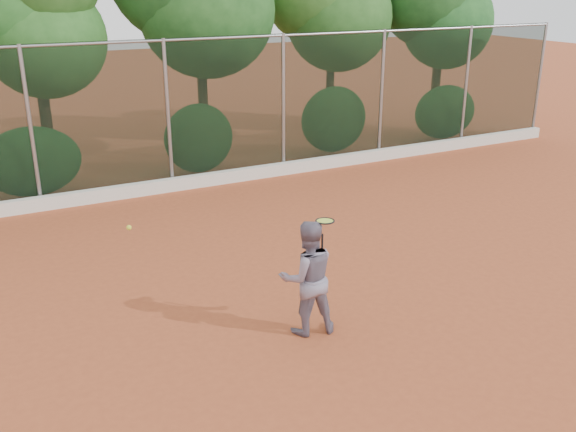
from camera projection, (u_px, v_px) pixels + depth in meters
name	position (u px, v px, depth m)	size (l,w,h in m)	color
ground	(319.00, 315.00, 9.61)	(80.00, 80.00, 0.00)	#A34926
concrete_curb	(175.00, 184.00, 15.23)	(24.00, 0.20, 0.30)	silver
tennis_player	(307.00, 278.00, 8.89)	(0.81, 0.63, 1.68)	slate
chainlink_fence	(168.00, 112.00, 14.79)	(24.09, 0.09, 3.50)	black
tennis_racket	(325.00, 224.00, 8.69)	(0.31, 0.31, 0.50)	black
tennis_ball_in_flight	(129.00, 228.00, 8.00)	(0.07, 0.07, 0.07)	#CBD330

